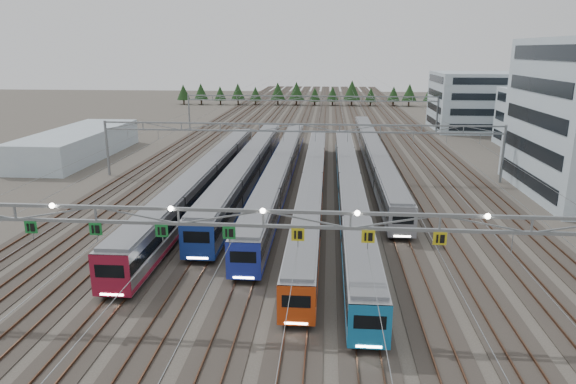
# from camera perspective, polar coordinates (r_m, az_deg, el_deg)

# --- Properties ---
(ground) EXTENTS (400.00, 400.00, 0.00)m
(ground) POSITION_cam_1_polar(r_m,az_deg,el_deg) (36.16, -2.60, -13.99)
(ground) COLOR #47423A
(ground) RESTS_ON ground
(track_bed) EXTENTS (54.00, 260.00, 5.42)m
(track_bed) POSITION_cam_1_polar(r_m,az_deg,el_deg) (132.28, 2.78, 8.43)
(track_bed) COLOR #2D2823
(track_bed) RESTS_ON ground
(train_a) EXTENTS (2.94, 58.80, 3.84)m
(train_a) POSITION_cam_1_polar(r_m,az_deg,el_deg) (65.58, -9.11, 1.54)
(train_a) COLOR black
(train_a) RESTS_ON ground
(train_b) EXTENTS (3.05, 57.09, 3.98)m
(train_b) POSITION_cam_1_polar(r_m,az_deg,el_deg) (70.59, -4.39, 2.74)
(train_b) COLOR black
(train_b) RESTS_ON ground
(train_c) EXTENTS (2.79, 64.21, 3.63)m
(train_c) POSITION_cam_1_polar(r_m,az_deg,el_deg) (70.22, -0.74, 2.57)
(train_c) COLOR black
(train_c) RESTS_ON ground
(train_d) EXTENTS (2.55, 62.81, 3.31)m
(train_d) POSITION_cam_1_polar(r_m,az_deg,el_deg) (63.04, 2.74, 0.90)
(train_d) COLOR black
(train_d) RESTS_ON ground
(train_e) EXTENTS (2.63, 66.98, 3.42)m
(train_e) POSITION_cam_1_polar(r_m,az_deg,el_deg) (62.78, 6.84, 0.80)
(train_e) COLOR black
(train_e) RESTS_ON ground
(train_f) EXTENTS (2.72, 67.28, 3.54)m
(train_f) POSITION_cam_1_polar(r_m,az_deg,el_deg) (81.84, 9.52, 4.19)
(train_f) COLOR black
(train_f) RESTS_ON ground
(gantry_near) EXTENTS (56.36, 0.61, 8.08)m
(gantry_near) POSITION_cam_1_polar(r_m,az_deg,el_deg) (33.14, -2.86, -3.37)
(gantry_near) COLOR gray
(gantry_near) RESTS_ON ground
(gantry_mid) EXTENTS (56.36, 0.36, 8.00)m
(gantry_mid) POSITION_cam_1_polar(r_m,az_deg,el_deg) (72.23, 1.26, 6.43)
(gantry_mid) COLOR gray
(gantry_mid) RESTS_ON ground
(gantry_far) EXTENTS (56.36, 0.36, 8.00)m
(gantry_far) POSITION_cam_1_polar(r_m,az_deg,el_deg) (116.84, 2.57, 9.91)
(gantry_far) COLOR gray
(gantry_far) RESTS_ON ground
(depot_bldg_mid) EXTENTS (14.00, 16.00, 10.83)m
(depot_bldg_mid) POSITION_cam_1_polar(r_m,az_deg,el_deg) (105.73, 26.81, 7.15)
(depot_bldg_mid) COLOR #ADBFCE
(depot_bldg_mid) RESTS_ON ground
(depot_bldg_north) EXTENTS (22.00, 18.00, 12.92)m
(depot_bldg_north) POSITION_cam_1_polar(r_m,az_deg,el_deg) (126.59, 20.92, 9.39)
(depot_bldg_north) COLOR #ADBFCE
(depot_bldg_north) RESTS_ON ground
(west_shed) EXTENTS (10.00, 30.00, 4.54)m
(west_shed) POSITION_cam_1_polar(r_m,az_deg,el_deg) (95.09, -22.34, 4.96)
(west_shed) COLOR #ADBFCE
(west_shed) RESTS_ON ground
(treeline) EXTENTS (87.50, 5.60, 7.02)m
(treeline) POSITION_cam_1_polar(r_m,az_deg,el_deg) (172.34, 1.87, 11.01)
(treeline) COLOR #332114
(treeline) RESTS_ON ground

